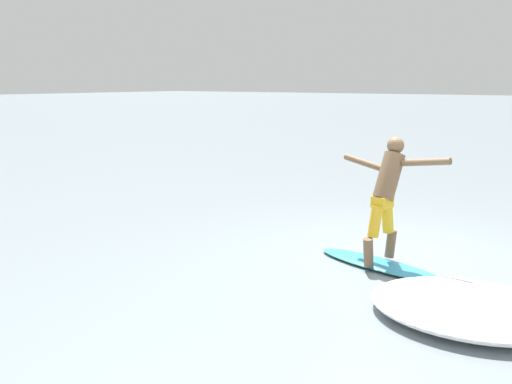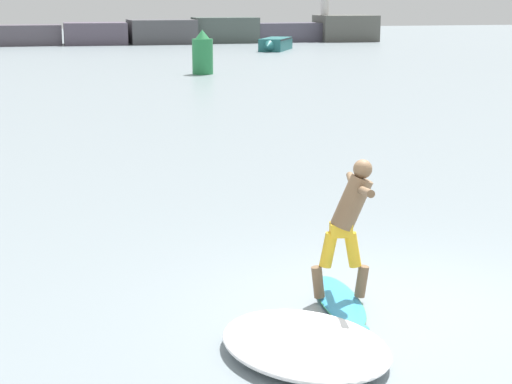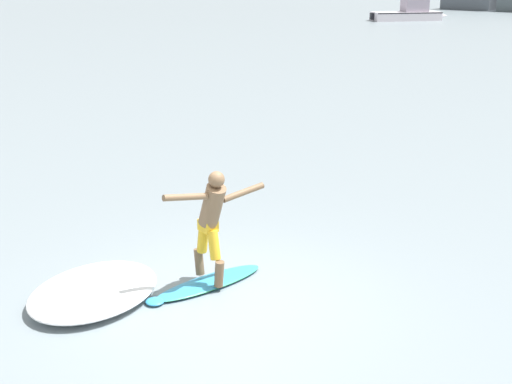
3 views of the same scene
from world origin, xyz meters
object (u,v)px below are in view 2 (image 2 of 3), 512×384
at_px(surfer, 349,217).
at_px(channel_marker_buoy, 203,54).
at_px(surfboard, 340,301).
at_px(fishing_boat_near_jetty, 275,44).

height_order(surfer, channel_marker_buoy, channel_marker_buoy).
bearing_deg(surfboard, channel_marker_buoy, 81.12).
bearing_deg(channel_marker_buoy, surfboard, -98.88).
xyz_separation_m(surfboard, surfer, (0.10, 0.01, 1.05)).
distance_m(surfer, fishing_boat_near_jetty, 52.06).
distance_m(surfer, channel_marker_buoy, 32.59).
xyz_separation_m(surfer, fishing_boat_near_jetty, (13.98, 50.14, -0.62)).
bearing_deg(channel_marker_buoy, fishing_boat_near_jetty, 63.22).
bearing_deg(surfboard, surfer, 6.56).
bearing_deg(fishing_boat_near_jetty, surfboard, -105.69).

